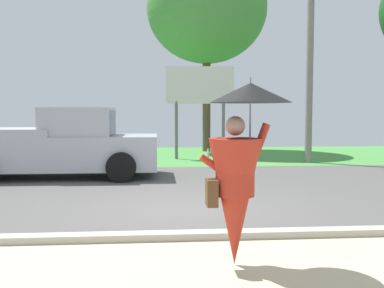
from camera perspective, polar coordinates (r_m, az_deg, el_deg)
ground_plane at (r=10.92m, az=-1.66°, el=-5.30°), size 40.00×22.00×0.20m
monk_pedestrian at (r=4.89m, az=6.11°, el=-3.73°), size 1.03×0.92×2.13m
pickup_truck at (r=12.19m, az=-16.83°, el=-0.15°), size 5.20×2.28×1.88m
utility_pole at (r=15.80m, az=15.32°, el=10.62°), size 1.80×0.24×6.80m
roadside_billboard at (r=16.43m, az=1.06°, el=6.92°), size 2.60×0.12×3.50m
tree_center_back at (r=20.25m, az=1.96°, el=17.43°), size 5.38×5.38×8.87m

